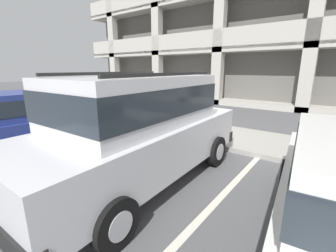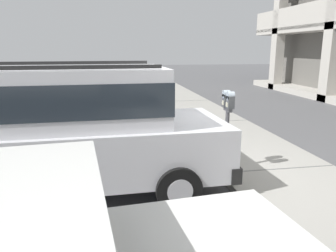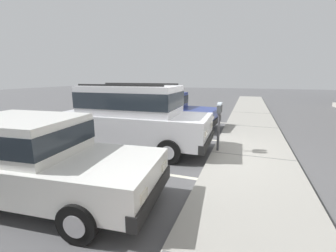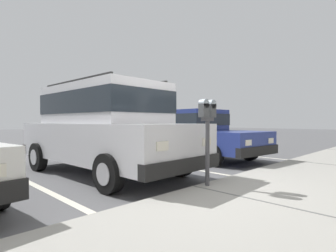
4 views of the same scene
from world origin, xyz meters
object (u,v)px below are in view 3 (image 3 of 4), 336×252
at_px(red_sedan, 166,109).
at_px(parking_meter_near, 219,115).
at_px(silver_suv, 132,115).
at_px(dark_hatchback, 33,157).

distance_m(red_sedan, parking_meter_near, 4.17).
height_order(red_sedan, parking_meter_near, red_sedan).
height_order(silver_suv, red_sedan, silver_suv).
relative_size(red_sedan, parking_meter_near, 3.26).
bearing_deg(silver_suv, parking_meter_near, 95.25).
relative_size(dark_hatchback, parking_meter_near, 3.27).
relative_size(silver_suv, parking_meter_near, 3.42).
bearing_deg(parking_meter_near, red_sedan, -138.16).
relative_size(silver_suv, dark_hatchback, 1.04).
bearing_deg(parking_meter_near, silver_suv, -83.01).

